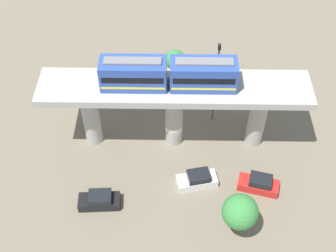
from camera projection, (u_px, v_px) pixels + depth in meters
ground_plane at (174, 140)px, 52.03m from camera, size 120.00×120.00×0.00m
viaduct at (174, 101)px, 47.35m from camera, size 5.20×28.00×8.49m
train at (168, 74)px, 44.61m from camera, size 2.64×13.55×3.24m
parked_car_red at (259, 184)px, 46.96m from camera, size 2.78×4.51×1.76m
parked_car_white at (197, 180)px, 47.34m from camera, size 2.66×4.49×1.76m
parked_car_black at (100, 200)px, 45.61m from camera, size 2.05×4.30×1.76m
tree_near_viaduct at (240, 212)px, 41.28m from camera, size 3.42×3.42×5.45m
tree_mid_lot at (175, 60)px, 56.79m from camera, size 2.55×2.55×4.45m
signal_post at (216, 81)px, 49.77m from camera, size 0.44×0.28×11.09m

